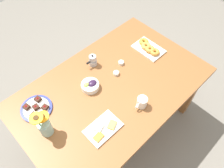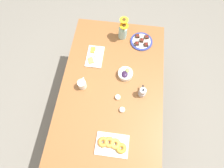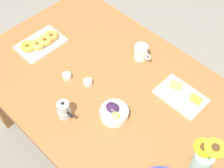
{
  "view_description": "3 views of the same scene",
  "coord_description": "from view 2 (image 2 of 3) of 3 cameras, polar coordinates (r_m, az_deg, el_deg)",
  "views": [
    {
      "loc": [
        0.72,
        0.75,
        2.21
      ],
      "look_at": [
        0.0,
        0.0,
        0.78
      ],
      "focal_mm": 35.0,
      "sensor_mm": 36.0,
      "label": 1
    },
    {
      "loc": [
        -0.66,
        -0.09,
        2.32
      ],
      "look_at": [
        0.0,
        0.0,
        0.78
      ],
      "focal_mm": 28.0,
      "sensor_mm": 36.0,
      "label": 2
    },
    {
      "loc": [
        0.72,
        -0.72,
        2.12
      ],
      "look_at": [
        0.0,
        0.0,
        0.78
      ],
      "focal_mm": 50.0,
      "sensor_mm": 36.0,
      "label": 3
    }
  ],
  "objects": [
    {
      "name": "croissant_platter",
      "position": [
        1.56,
        0.05,
        -19.09
      ],
      "size": [
        0.19,
        0.28,
        0.05
      ],
      "color": "white",
      "rests_on": "dining_table"
    },
    {
      "name": "cheese_platter",
      "position": [
        1.87,
        -5.69,
        9.01
      ],
      "size": [
        0.26,
        0.17,
        0.03
      ],
      "color": "white",
      "rests_on": "dining_table"
    },
    {
      "name": "jam_cup_berry",
      "position": [
        1.62,
        3.37,
        -8.41
      ],
      "size": [
        0.05,
        0.05,
        0.03
      ],
      "color": "white",
      "rests_on": "dining_table"
    },
    {
      "name": "coffee_mug",
      "position": [
        1.69,
        -9.73,
        -0.05
      ],
      "size": [
        0.11,
        0.08,
        0.09
      ],
      "color": "white",
      "rests_on": "dining_table"
    },
    {
      "name": "moka_pot",
      "position": [
        1.66,
        9.89,
        -2.66
      ],
      "size": [
        0.11,
        0.07,
        0.12
      ],
      "color": "#B7B7BC",
      "rests_on": "dining_table"
    },
    {
      "name": "ground_plane",
      "position": [
        2.41,
        -0.0,
        -7.36
      ],
      "size": [
        6.0,
        6.0,
        0.0
      ],
      "primitive_type": "plane",
      "color": "slate"
    },
    {
      "name": "flower_vase",
      "position": [
        1.96,
        3.57,
        16.72
      ],
      "size": [
        0.13,
        0.1,
        0.24
      ],
      "color": "#99C1B7",
      "rests_on": "dining_table"
    },
    {
      "name": "jam_cup_honey",
      "position": [
        1.66,
        1.93,
        -4.35
      ],
      "size": [
        0.05,
        0.05,
        0.03
      ],
      "color": "white",
      "rests_on": "dining_table"
    },
    {
      "name": "grape_bowl",
      "position": [
        1.74,
        4.39,
        3.35
      ],
      "size": [
        0.15,
        0.15,
        0.07
      ],
      "color": "white",
      "rests_on": "dining_table"
    },
    {
      "name": "dessert_plate",
      "position": [
        1.99,
        9.59,
        13.59
      ],
      "size": [
        0.24,
        0.24,
        0.05
      ],
      "color": "navy",
      "rests_on": "dining_table"
    },
    {
      "name": "dining_table",
      "position": [
        1.79,
        -0.0,
        -1.59
      ],
      "size": [
        1.6,
        1.0,
        0.74
      ],
      "color": "brown",
      "rests_on": "ground_plane"
    }
  ]
}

